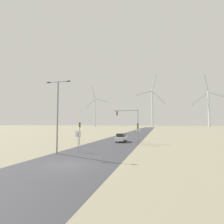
{
  "coord_description": "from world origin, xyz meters",
  "views": [
    {
      "loc": [
        8.66,
        -15.46,
        4.01
      ],
      "look_at": [
        0.0,
        17.06,
        6.19
      ],
      "focal_mm": 28.0,
      "sensor_mm": 36.0,
      "label": 1
    }
  ],
  "objects_px": {
    "stop_sign_near": "(78,137)",
    "wind_turbine_center": "(209,105)",
    "wind_turbine_far_left": "(95,109)",
    "traffic_light_mast_overhead": "(130,119)",
    "traffic_light_post_near_right": "(138,129)",
    "car_approaching": "(121,138)",
    "stop_sign_far": "(138,132)",
    "traffic_light_post_near_left": "(80,128)",
    "wind_turbine_left": "(152,104)",
    "streetlamp": "(58,107)"
  },
  "relations": [
    {
      "from": "stop_sign_far",
      "to": "traffic_light_post_near_left",
      "type": "xyz_separation_m",
      "value": [
        -9.91,
        -9.12,
        0.99
      ]
    },
    {
      "from": "wind_turbine_left",
      "to": "traffic_light_post_near_left",
      "type": "bearing_deg",
      "value": -92.4
    },
    {
      "from": "traffic_light_post_near_right",
      "to": "wind_turbine_center",
      "type": "distance_m",
      "value": 206.79
    },
    {
      "from": "car_approaching",
      "to": "wind_turbine_center",
      "type": "xyz_separation_m",
      "value": [
        65.97,
        191.92,
        25.37
      ]
    },
    {
      "from": "traffic_light_post_near_left",
      "to": "traffic_light_post_near_right",
      "type": "distance_m",
      "value": 10.97
    },
    {
      "from": "traffic_light_post_near_left",
      "to": "wind_turbine_far_left",
      "type": "bearing_deg",
      "value": 109.68
    },
    {
      "from": "stop_sign_near",
      "to": "traffic_light_post_near_right",
      "type": "bearing_deg",
      "value": 55.3
    },
    {
      "from": "stop_sign_near",
      "to": "car_approaching",
      "type": "bearing_deg",
      "value": 77.66
    },
    {
      "from": "traffic_light_post_near_left",
      "to": "streetlamp",
      "type": "bearing_deg",
      "value": -81.81
    },
    {
      "from": "stop_sign_far",
      "to": "wind_turbine_center",
      "type": "distance_m",
      "value": 201.07
    },
    {
      "from": "traffic_light_mast_overhead",
      "to": "car_approaching",
      "type": "xyz_separation_m",
      "value": [
        -1.95,
        0.57,
        -4.06
      ]
    },
    {
      "from": "stop_sign_near",
      "to": "traffic_light_post_near_right",
      "type": "distance_m",
      "value": 12.66
    },
    {
      "from": "stop_sign_near",
      "to": "streetlamp",
      "type": "bearing_deg",
      "value": -134.16
    },
    {
      "from": "car_approaching",
      "to": "wind_turbine_center",
      "type": "relative_size",
      "value": 0.07
    },
    {
      "from": "stop_sign_near",
      "to": "wind_turbine_far_left",
      "type": "height_order",
      "value": "wind_turbine_far_left"
    },
    {
      "from": "streetlamp",
      "to": "traffic_light_post_near_right",
      "type": "relative_size",
      "value": 2.41
    },
    {
      "from": "wind_turbine_left",
      "to": "traffic_light_post_near_right",
      "type": "bearing_deg",
      "value": -89.06
    },
    {
      "from": "traffic_light_post_near_right",
      "to": "car_approaching",
      "type": "distance_m",
      "value": 6.04
    },
    {
      "from": "stop_sign_near",
      "to": "car_approaching",
      "type": "xyz_separation_m",
      "value": [
        3.15,
        14.38,
        -1.11
      ]
    },
    {
      "from": "stop_sign_near",
      "to": "wind_turbine_center",
      "type": "distance_m",
      "value": 218.92
    },
    {
      "from": "stop_sign_far",
      "to": "traffic_light_post_near_left",
      "type": "distance_m",
      "value": 13.5
    },
    {
      "from": "car_approaching",
      "to": "wind_turbine_center",
      "type": "height_order",
      "value": "wind_turbine_center"
    },
    {
      "from": "traffic_light_mast_overhead",
      "to": "wind_turbine_center",
      "type": "relative_size",
      "value": 0.11
    },
    {
      "from": "traffic_light_mast_overhead",
      "to": "wind_turbine_far_left",
      "type": "xyz_separation_m",
      "value": [
        -80.08,
        193.84,
        19.46
      ]
    },
    {
      "from": "stop_sign_far",
      "to": "wind_turbine_left",
      "type": "relative_size",
      "value": 0.05
    },
    {
      "from": "traffic_light_post_near_right",
      "to": "wind_turbine_left",
      "type": "distance_m",
      "value": 182.11
    },
    {
      "from": "stop_sign_far",
      "to": "traffic_light_post_near_right",
      "type": "bearing_deg",
      "value": -83.58
    },
    {
      "from": "traffic_light_post_near_left",
      "to": "stop_sign_near",
      "type": "bearing_deg",
      "value": -65.82
    },
    {
      "from": "traffic_light_post_near_left",
      "to": "wind_turbine_center",
      "type": "relative_size",
      "value": 0.07
    },
    {
      "from": "traffic_light_mast_overhead",
      "to": "car_approaching",
      "type": "height_order",
      "value": "traffic_light_mast_overhead"
    },
    {
      "from": "streetlamp",
      "to": "traffic_light_mast_overhead",
      "type": "xyz_separation_m",
      "value": [
        7.13,
        15.91,
        -1.17
      ]
    },
    {
      "from": "traffic_light_mast_overhead",
      "to": "traffic_light_post_near_right",
      "type": "bearing_deg",
      "value": -58.64
    },
    {
      "from": "wind_turbine_far_left",
      "to": "traffic_light_mast_overhead",
      "type": "bearing_deg",
      "value": -67.55
    },
    {
      "from": "traffic_light_post_near_right",
      "to": "traffic_light_mast_overhead",
      "type": "relative_size",
      "value": 0.58
    },
    {
      "from": "streetlamp",
      "to": "stop_sign_far",
      "type": "bearing_deg",
      "value": 65.75
    },
    {
      "from": "stop_sign_near",
      "to": "wind_turbine_left",
      "type": "xyz_separation_m",
      "value": [
        4.23,
        190.82,
        25.4
      ]
    },
    {
      "from": "wind_turbine_center",
      "to": "streetlamp",
      "type": "bearing_deg",
      "value": -108.85
    },
    {
      "from": "stop_sign_far",
      "to": "wind_turbine_far_left",
      "type": "height_order",
      "value": "wind_turbine_far_left"
    },
    {
      "from": "traffic_light_post_near_left",
      "to": "wind_turbine_left",
      "type": "distance_m",
      "value": 184.93
    },
    {
      "from": "wind_turbine_center",
      "to": "traffic_light_mast_overhead",
      "type": "bearing_deg",
      "value": -108.4
    },
    {
      "from": "traffic_light_post_near_right",
      "to": "wind_turbine_far_left",
      "type": "distance_m",
      "value": 214.78
    },
    {
      "from": "streetlamp",
      "to": "traffic_light_mast_overhead",
      "type": "distance_m",
      "value": 17.47
    },
    {
      "from": "traffic_light_post_near_right",
      "to": "wind_turbine_left",
      "type": "height_order",
      "value": "wind_turbine_left"
    },
    {
      "from": "traffic_light_mast_overhead",
      "to": "wind_turbine_left",
      "type": "height_order",
      "value": "wind_turbine_left"
    },
    {
      "from": "car_approaching",
      "to": "traffic_light_post_near_left",
      "type": "bearing_deg",
      "value": -134.41
    },
    {
      "from": "traffic_light_mast_overhead",
      "to": "car_approaching",
      "type": "distance_m",
      "value": 4.54
    },
    {
      "from": "stop_sign_far",
      "to": "wind_turbine_far_left",
      "type": "xyz_separation_m",
      "value": [
        -81.44,
        190.87,
        22.36
      ]
    },
    {
      "from": "stop_sign_far",
      "to": "traffic_light_post_near_right",
      "type": "relative_size",
      "value": 0.73
    },
    {
      "from": "wind_turbine_far_left",
      "to": "wind_turbine_center",
      "type": "relative_size",
      "value": 0.89
    },
    {
      "from": "traffic_light_post_near_right",
      "to": "traffic_light_mast_overhead",
      "type": "distance_m",
      "value": 4.5
    }
  ]
}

